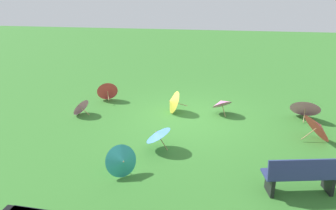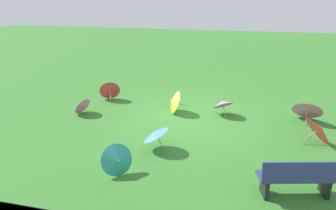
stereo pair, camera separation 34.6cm
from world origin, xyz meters
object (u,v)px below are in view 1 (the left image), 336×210
object	(u,v)px
parasol_pink_0	(305,106)
parasol_blue_0	(157,134)
parasol_pink_4	(80,106)
parasol_red_2	(319,127)
parasol_yellow_0	(172,102)
parasol_pink_1	(221,103)
park_bench	(302,175)
parasol_red_1	(107,90)
parasol_teal_0	(122,161)

from	to	relation	value
parasol_pink_0	parasol_blue_0	distance (m)	5.21
parasol_pink_4	parasol_red_2	size ratio (longest dim) A/B	0.69
parasol_yellow_0	parasol_pink_0	bearing A→B (deg)	-178.39
parasol_pink_1	park_bench	bearing A→B (deg)	111.02
parasol_blue_0	parasol_pink_1	bearing A→B (deg)	-122.13
parasol_red_2	parasol_blue_0	bearing A→B (deg)	14.77
parasol_pink_4	parasol_red_1	world-z (taller)	parasol_red_1
parasol_pink_1	parasol_teal_0	world-z (taller)	parasol_teal_0
parasol_pink_0	parasol_pink_4	world-z (taller)	parasol_pink_0
parasol_pink_4	parasol_yellow_0	size ratio (longest dim) A/B	0.86
park_bench	parasol_teal_0	xyz separation A→B (m)	(3.93, -0.14, -0.08)
parasol_pink_4	parasol_red_1	xyz separation A→B (m)	(-0.46, -1.54, 0.08)
park_bench	parasol_pink_4	distance (m)	7.23
parasol_red_2	park_bench	bearing A→B (deg)	68.37
parasol_yellow_0	parasol_pink_1	bearing A→B (deg)	-176.52
parasol_red_1	parasol_pink_0	bearing A→B (deg)	173.60
parasol_pink_0	parasol_teal_0	size ratio (longest dim) A/B	1.29
park_bench	parasol_blue_0	world-z (taller)	park_bench
parasol_red_2	parasol_yellow_0	world-z (taller)	parasol_red_2
parasol_red_2	parasol_yellow_0	bearing A→B (deg)	-18.78
park_bench	parasol_pink_4	size ratio (longest dim) A/B	2.18
parasol_yellow_0	parasol_red_2	bearing A→B (deg)	161.22
parasol_pink_0	parasol_red_1	world-z (taller)	parasol_pink_0
parasol_pink_1	parasol_red_2	bearing A→B (deg)	149.51
parasol_blue_0	parasol_red_1	bearing A→B (deg)	-54.54
park_bench	parasol_yellow_0	xyz separation A→B (m)	(3.29, -4.13, -0.07)
parasol_yellow_0	parasol_blue_0	bearing A→B (deg)	88.81
park_bench	parasol_pink_1	world-z (taller)	park_bench
parasol_pink_4	parasol_teal_0	bearing A→B (deg)	125.51
parasol_blue_0	parasol_pink_4	bearing A→B (deg)	-33.89
parasol_red_2	parasol_red_1	bearing A→B (deg)	-18.97
parasol_red_2	parasol_teal_0	size ratio (longest dim) A/B	1.29
parasol_pink_4	parasol_teal_0	xyz separation A→B (m)	(-2.39, 3.35, 0.08)
park_bench	parasol_yellow_0	size ratio (longest dim) A/B	1.87
parasol_red_1	parasol_yellow_0	bearing A→B (deg)	160.69
parasol_pink_0	parasol_red_1	bearing A→B (deg)	-6.40
parasol_pink_0	parasol_teal_0	distance (m)	6.48
parasol_pink_1	parasol_red_2	world-z (taller)	parasol_red_2
parasol_red_1	parasol_yellow_0	distance (m)	2.73
parasol_blue_0	parasol_teal_0	bearing A→B (deg)	66.56
parasol_red_1	parasol_red_2	bearing A→B (deg)	161.03
parasol_red_2	parasol_teal_0	world-z (taller)	parasol_red_2
parasol_pink_0	parasol_pink_1	bearing A→B (deg)	0.47
parasol_pink_0	parasol_pink_4	distance (m)	7.44
parasol_teal_0	parasol_blue_0	bearing A→B (deg)	-113.44
parasol_blue_0	parasol_yellow_0	distance (m)	2.64
parasol_pink_0	parasol_pink_1	distance (m)	2.71
parasol_pink_1	parasol_pink_4	world-z (taller)	parasol_pink_1
parasol_red_1	parasol_pink_1	bearing A→B (deg)	169.30
parasol_pink_1	parasol_teal_0	xyz separation A→B (m)	(2.30, 4.09, -0.03)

